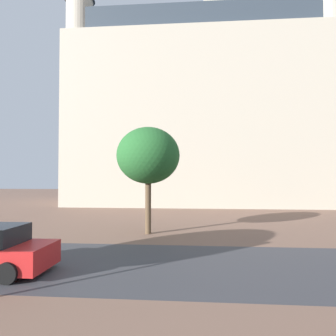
% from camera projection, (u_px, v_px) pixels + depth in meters
% --- Properties ---
extents(ground_plane, '(120.00, 120.00, 0.00)m').
position_uv_depth(ground_plane, '(169.00, 263.00, 10.94)').
color(ground_plane, brown).
extents(street_asphalt_strip, '(120.00, 6.11, 0.00)m').
position_uv_depth(street_asphalt_strip, '(169.00, 265.00, 10.68)').
color(street_asphalt_strip, '#38383D').
rests_on(street_asphalt_strip, ground_plane).
extents(landmark_building, '(28.74, 12.35, 39.25)m').
position_uv_depth(landmark_building, '(202.00, 109.00, 35.28)').
color(landmark_building, '#B2A893').
rests_on(landmark_building, ground_plane).
extents(tree_curb_far, '(3.45, 3.45, 5.84)m').
position_uv_depth(tree_curb_far, '(148.00, 156.00, 16.60)').
color(tree_curb_far, brown).
rests_on(tree_curb_far, ground_plane).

